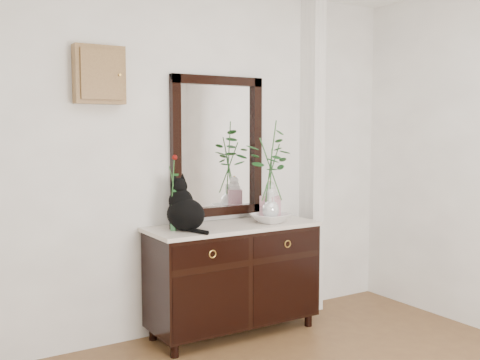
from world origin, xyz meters
TOP-DOWN VIEW (x-y plane):
  - wall_back at (0.00, 1.98)m, footprint 3.60×0.04m
  - pilaster at (1.00, 1.90)m, footprint 0.12×0.20m
  - sideboard at (0.10, 1.73)m, footprint 1.33×0.52m
  - wall_mirror at (0.10, 1.97)m, footprint 0.80×0.06m
  - key_cabinet at (-0.85, 1.94)m, footprint 0.35×0.10m
  - cat at (-0.32, 1.70)m, footprint 0.35×0.39m
  - lotus_bowl at (0.40, 1.65)m, footprint 0.33×0.33m
  - vase_branches at (0.40, 1.65)m, footprint 0.38×0.38m
  - bud_vase_rose at (-0.40, 1.74)m, footprint 0.09×0.09m
  - ginger_jar at (0.42, 1.70)m, footprint 0.16×0.16m

SIDE VIEW (x-z plane):
  - sideboard at x=0.10m, z-range 0.06..0.88m
  - lotus_bowl at x=0.40m, z-range 0.85..0.92m
  - ginger_jar at x=0.42m, z-range 0.85..1.18m
  - cat at x=-0.32m, z-range 0.85..1.24m
  - bud_vase_rose at x=-0.40m, z-range 0.85..1.41m
  - vase_branches at x=0.40m, z-range 0.87..1.66m
  - wall_back at x=0.00m, z-range 0.00..2.70m
  - pilaster at x=1.00m, z-range 0.00..2.70m
  - wall_mirror at x=0.10m, z-range 0.89..1.99m
  - key_cabinet at x=-0.85m, z-range 1.75..2.15m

